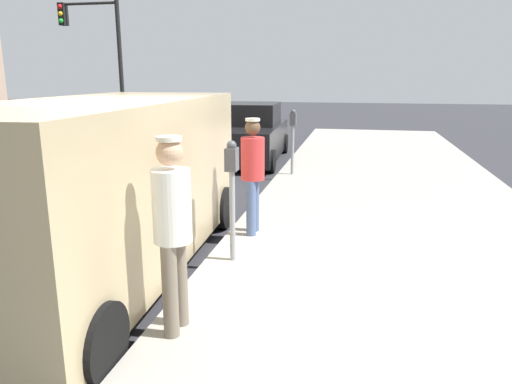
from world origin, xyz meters
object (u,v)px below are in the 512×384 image
at_px(parked_van, 102,184).
at_px(parking_meter_near, 232,180).
at_px(pedestrian_in_white, 172,222).
at_px(parked_sedan_ahead, 249,135).
at_px(pedestrian_in_red, 253,169).
at_px(parking_meter_far, 293,131).
at_px(traffic_light_corner, 98,45).

bearing_deg(parked_van, parking_meter_near, 15.56).
xyz_separation_m(parking_meter_near, parked_van, (-1.50, -0.42, -0.03)).
distance_m(parking_meter_near, pedestrian_in_white, 1.77).
distance_m(pedestrian_in_white, parked_sedan_ahead, 9.89).
bearing_deg(parked_sedan_ahead, parking_meter_near, -78.64).
bearing_deg(pedestrian_in_red, parking_meter_near, -90.95).
bearing_deg(parking_meter_far, pedestrian_in_red, -89.76).
relative_size(pedestrian_in_red, pedestrian_in_white, 0.95).
distance_m(pedestrian_in_white, parked_van, 1.97).
xyz_separation_m(parking_meter_far, pedestrian_in_red, (0.02, -4.45, -0.06)).
relative_size(pedestrian_in_white, parked_sedan_ahead, 0.40).
bearing_deg(parking_meter_far, parked_van, -104.10).
bearing_deg(parking_meter_far, pedestrian_in_white, -90.55).
distance_m(pedestrian_in_red, parked_sedan_ahead, 7.09).
relative_size(parking_meter_near, traffic_light_corner, 0.29).
distance_m(parking_meter_far, pedestrian_in_red, 4.45).
bearing_deg(traffic_light_corner, parked_sedan_ahead, -28.40).
bearing_deg(pedestrian_in_red, traffic_light_corner, 128.11).
relative_size(pedestrian_in_white, traffic_light_corner, 0.34).
height_order(parking_meter_near, parked_sedan_ahead, parking_meter_near).
height_order(pedestrian_in_white, parked_sedan_ahead, pedestrian_in_white).
height_order(pedestrian_in_red, pedestrian_in_white, pedestrian_in_white).
xyz_separation_m(parking_meter_near, traffic_light_corner, (-8.17, 11.54, 2.34)).
bearing_deg(parking_meter_far, traffic_light_corner, 143.76).
height_order(parking_meter_far, pedestrian_in_white, pedestrian_in_white).
bearing_deg(pedestrian_in_white, parking_meter_near, 87.74).
bearing_deg(parking_meter_near, pedestrian_in_white, -92.26).
height_order(parking_meter_far, traffic_light_corner, traffic_light_corner).
height_order(parking_meter_near, traffic_light_corner, traffic_light_corner).
height_order(parking_meter_far, pedestrian_in_red, pedestrian_in_red).
bearing_deg(parked_sedan_ahead, traffic_light_corner, 151.60).
height_order(pedestrian_in_red, parked_van, parked_van).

